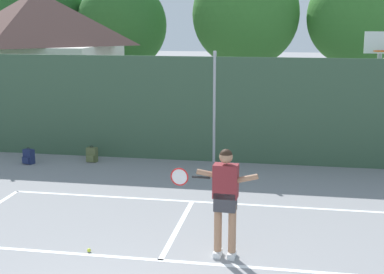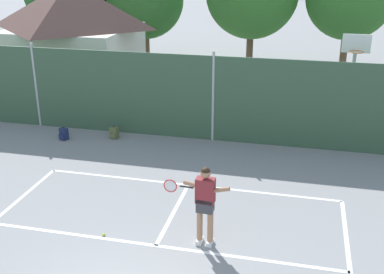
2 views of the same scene
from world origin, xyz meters
The scene contains 7 objects.
chainlink_fence centered at (0.00, 9.00, 1.45)m, with size 26.09×0.09×3.05m.
basketball_hoop centered at (4.45, 10.34, 2.31)m, with size 0.90×0.67×3.55m.
clubhouse_building centered at (-7.00, 13.21, 2.53)m, with size 5.40×4.95×4.88m.
tennis_player centered at (1.02, 2.80, 1.11)m, with size 1.44×0.28×1.85m.
tennis_ball centered at (-1.28, 2.59, 0.03)m, with size 0.07×0.07×0.07m, color #CCE033.
backpack_navy centered at (-4.97, 7.87, 0.19)m, with size 0.32×0.31×0.46m.
backpack_olive centered at (-3.33, 8.37, 0.19)m, with size 0.30×0.26×0.46m.
Camera 2 is at (2.83, -6.10, 6.07)m, focal length 45.04 mm.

